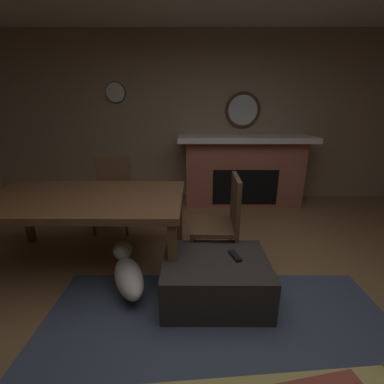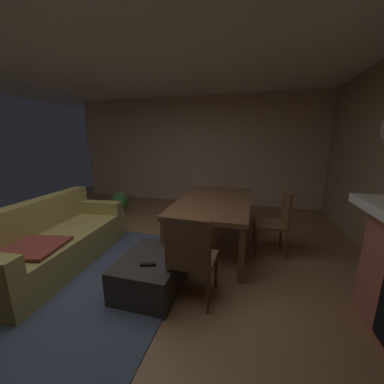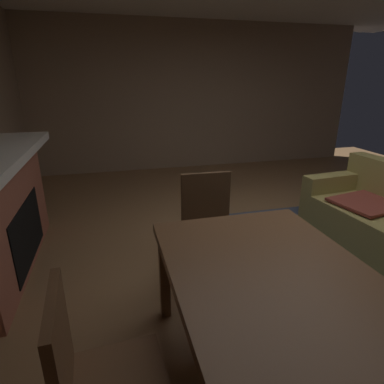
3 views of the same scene
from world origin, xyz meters
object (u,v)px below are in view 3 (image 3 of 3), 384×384
ottoman_coffee_table (262,254)px  dining_table (292,307)px  dining_chair_west (209,221)px  small_dog (298,309)px  tv_remote (252,228)px  dining_chair_south (93,375)px

ottoman_coffee_table → dining_table: dining_table is taller
ottoman_coffee_table → dining_chair_west: bearing=-102.8°
dining_table → small_dog: size_ratio=3.10×
tv_remote → small_dog: bearing=-19.6°
ottoman_coffee_table → small_dog: same height
ottoman_coffee_table → dining_chair_south: 1.90m
tv_remote → dining_table: size_ratio=0.09×
ottoman_coffee_table → dining_chair_south: dining_chair_south is taller
dining_chair_south → dining_chair_west: size_ratio=1.00×
dining_chair_south → small_dog: bearing=110.5°
dining_table → small_dog: dining_table is taller
ottoman_coffee_table → dining_chair_west: size_ratio=0.91×
dining_table → dining_chair_west: (-1.33, 0.00, -0.15)m
tv_remote → dining_chair_south: 1.96m
ottoman_coffee_table → small_dog: bearing=-6.5°
ottoman_coffee_table → dining_chair_south: size_ratio=0.91×
tv_remote → dining_chair_west: size_ratio=0.17×
ottoman_coffee_table → dining_table: (1.22, -0.48, 0.49)m
dining_chair_south → dining_chair_west: bearing=145.4°
dining_chair_west → dining_table: bearing=-0.1°
tv_remote → dining_table: bearing=-34.5°
tv_remote → dining_chair_south: dining_chair_south is taller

